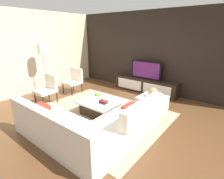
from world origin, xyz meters
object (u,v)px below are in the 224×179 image
Objects in this scene: television at (146,70)px; book_stack at (103,102)px; media_console at (145,85)px; accent_chair_far at (74,79)px; decorative_ball at (153,92)px; sectional_couch at (89,127)px; ottoman at (152,103)px; accent_chair_near at (48,87)px; coffee_table at (100,106)px; fruit_bowl at (98,96)px; floor_lamp at (43,52)px.

book_stack is at bearing -87.33° from television.
media_console reaches higher than book_stack.
television is 2.57m from accent_chair_far.
accent_chair_far reaches higher than decorative_ball.
sectional_couch is (0.50, -3.30, -0.55)m from television.
media_console is 1.57m from decorative_ball.
ottoman is at bearing 16.35° from accent_chair_far.
sectional_couch is 2.72× the size of accent_chair_near.
coffee_table is at bearing -92.49° from television.
television is 1.61× the size of ottoman.
coffee_table is (-0.60, 1.01, -0.07)m from sectional_couch.
decorative_ball is (1.17, 0.94, 0.10)m from fruit_bowl.
fruit_bowl is (-0.28, -2.20, -0.39)m from television.
decorative_ball is (0.89, -1.26, 0.28)m from media_console.
floor_lamp is at bearing -119.22° from accent_chair_far.
book_stack is (0.11, -2.41, 0.17)m from media_console.
floor_lamp is 7.90× the size of book_stack.
floor_lamp is 3.86m from ottoman.
sectional_couch reaches higher than coffee_table.
floor_lamp is (-2.50, -0.02, 1.26)m from coffee_table.
sectional_couch is 2.09m from ottoman.
accent_chair_far reaches higher than fruit_bowl.
accent_chair_far is at bearing 50.85° from floor_lamp.
ottoman is 1.42m from book_stack.
television reaches higher than ottoman.
decorative_ball is (3.49, 1.06, -0.93)m from floor_lamp.
coffee_table is 0.59× the size of floor_lamp.
decorative_ball is (0.00, 0.00, 0.33)m from ottoman.
television is 1.66m from ottoman.
accent_chair_far is 2.91m from decorative_ball.
accent_chair_far is (-2.89, -0.33, 0.29)m from ottoman.
decorative_ball is at bearing 16.35° from accent_chair_far.
decorative_ball is (0.89, -1.26, -0.29)m from television.
sectional_couch is 9.07× the size of decorative_ball.
coffee_table is 0.33m from book_stack.
sectional_couch is 1.17m from coffee_table.
accent_chair_near is 3.11× the size of fruit_bowl.
floor_lamp is (-0.71, 0.38, 0.98)m from accent_chair_near.
media_console is 3.68m from floor_lamp.
coffee_table is (-0.10, -2.30, -0.62)m from television.
floor_lamp reaches higher than television.
book_stack is (2.00, 0.28, -0.06)m from accent_chair_near.
media_console is 2.68× the size of accent_chair_far.
sectional_couch is at bearing -17.70° from floor_lamp.
media_console reaches higher than ottoman.
media_console is 0.99× the size of sectional_couch.
television reaches higher than book_stack.
television is 1.30× the size of accent_chair_near.
fruit_bowl is at bearing -97.23° from television.
accent_chair_near is 1.24× the size of ottoman.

